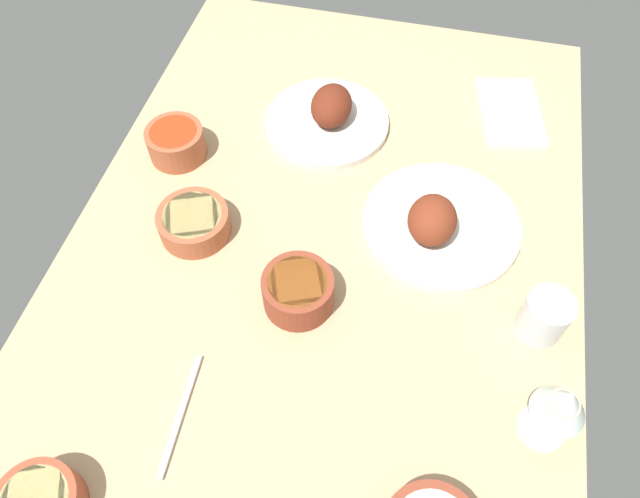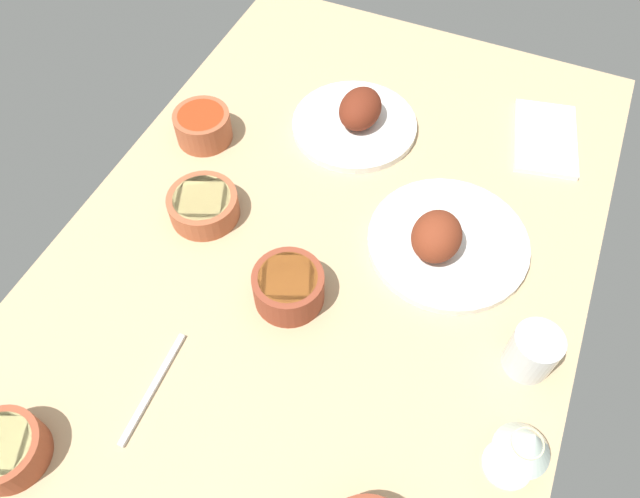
% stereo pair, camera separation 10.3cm
% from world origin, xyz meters
% --- Properties ---
extents(dining_table, '(1.40, 0.90, 0.04)m').
position_xyz_m(dining_table, '(0.00, 0.00, 0.02)').
color(dining_table, tan).
rests_on(dining_table, ground).
extents(plate_near_viewer, '(0.28, 0.28, 0.09)m').
position_xyz_m(plate_near_viewer, '(0.10, -0.19, 0.06)').
color(plate_near_viewer, silver).
rests_on(plate_near_viewer, dining_table).
extents(plate_far_side, '(0.25, 0.25, 0.08)m').
position_xyz_m(plate_far_side, '(0.32, 0.06, 0.06)').
color(plate_far_side, silver).
rests_on(plate_far_side, dining_table).
extents(bowl_sauce, '(0.11, 0.11, 0.06)m').
position_xyz_m(bowl_sauce, '(0.17, 0.33, 0.07)').
color(bowl_sauce, '#A35133').
rests_on(bowl_sauce, dining_table).
extents(bowl_pasta, '(0.13, 0.13, 0.05)m').
position_xyz_m(bowl_pasta, '(-0.00, 0.23, 0.07)').
color(bowl_pasta, '#A35133').
rests_on(bowl_pasta, dining_table).
extents(bowl_soup, '(0.12, 0.12, 0.06)m').
position_xyz_m(bowl_soup, '(-0.10, 0.01, 0.07)').
color(bowl_soup, brown).
rests_on(bowl_soup, dining_table).
extents(wine_glass, '(0.08, 0.08, 0.14)m').
position_xyz_m(wine_glass, '(-0.22, -0.38, 0.14)').
color(wine_glass, silver).
rests_on(wine_glass, dining_table).
extents(water_tumbler, '(0.07, 0.07, 0.08)m').
position_xyz_m(water_tumbler, '(-0.06, -0.37, 0.08)').
color(water_tumbler, silver).
rests_on(water_tumbler, dining_table).
extents(folded_napkin, '(0.22, 0.16, 0.01)m').
position_xyz_m(folded_napkin, '(0.44, -0.30, 0.05)').
color(folded_napkin, white).
rests_on(folded_napkin, dining_table).
extents(fork_loose, '(0.19, 0.02, 0.01)m').
position_xyz_m(fork_loose, '(-0.33, 0.13, 0.04)').
color(fork_loose, silver).
rests_on(fork_loose, dining_table).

